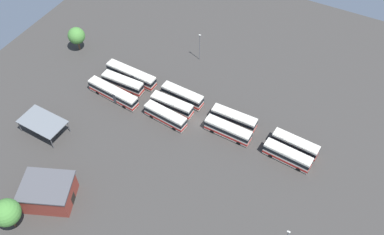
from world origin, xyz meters
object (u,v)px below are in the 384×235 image
bus_row3_slot2 (113,93)px  bus_row1_slot0 (234,118)px  bus_row2_slot2 (165,116)px  depot_building (49,192)px  bus_row1_slot1 (228,130)px  bus_row3_slot0 (131,75)px  lamp_post_near_entrance (200,46)px  tree_northeast (76,36)px  bus_row2_slot0 (182,96)px  bus_row0_slot0 (295,144)px  bus_row3_slot1 (123,83)px  bus_row0_slot1 (287,155)px  tree_west_edge (6,213)px  maintenance_shelter (42,122)px  bus_row2_slot1 (172,105)px

bus_row3_slot2 → bus_row1_slot0: bearing=-167.6°
bus_row2_slot2 → depot_building: size_ratio=0.88×
bus_row1_slot1 → depot_building: bearing=52.4°
bus_row1_slot0 → bus_row3_slot0: same height
lamp_post_near_entrance → tree_northeast: size_ratio=1.18×
bus_row2_slot0 → depot_building: bearing=74.4°
bus_row0_slot0 → bus_row3_slot1: size_ratio=0.96×
bus_row0_slot0 → bus_row1_slot1: 15.17m
bus_row0_slot1 → bus_row1_slot0: 15.13m
bus_row2_slot0 → bus_row0_slot1: bearing=170.1°
bus_row3_slot2 → bus_row0_slot0: bearing=-172.4°
depot_building → tree_west_edge: 8.69m
bus_row1_slot1 → bus_row3_slot0: size_ratio=0.79×
bus_row2_slot2 → lamp_post_near_entrance: lamp_post_near_entrance is taller
bus_row3_slot2 → lamp_post_near_entrance: (-11.93, -22.90, 2.73)m
maintenance_shelter → tree_northeast: size_ratio=1.52×
bus_row2_slot1 → bus_row3_slot0: 14.92m
bus_row2_slot2 → bus_row3_slot0: (14.71, -7.93, 0.00)m
bus_row1_slot0 → depot_building: bearing=55.8°
bus_row0_slot1 → maintenance_shelter: maintenance_shelter is taller
bus_row2_slot0 → tree_northeast: size_ratio=1.56×
bus_row1_slot0 → bus_row1_slot1: bearing=93.3°
maintenance_shelter → lamp_post_near_entrance: bearing=-116.8°
bus_row0_slot0 → bus_row1_slot0: same height
bus_row0_slot0 → bus_row3_slot0: bearing=-2.2°
bus_row0_slot1 → bus_row1_slot0: same height
bus_row1_slot1 → depot_building: size_ratio=0.90×
bus_row0_slot0 → bus_row3_slot2: 44.90m
bus_row2_slot0 → tree_northeast: (34.59, -3.73, 2.84)m
bus_row3_slot2 → lamp_post_near_entrance: 25.97m
bus_row1_slot1 → tree_west_edge: bearing=56.0°
bus_row2_slot0 → tree_west_edge: tree_west_edge is taller
bus_row3_slot1 → depot_building: size_ratio=0.90×
bus_row2_slot0 → bus_row3_slot1: bearing=11.9°
maintenance_shelter → tree_west_edge: size_ratio=1.33×
bus_row0_slot1 → bus_row3_slot0: size_ratio=0.77×
bus_row2_slot0 → bus_row1_slot0: bearing=176.8°
bus_row0_slot1 → bus_row3_slot0: (43.71, -5.30, 0.00)m
lamp_post_near_entrance → tree_west_edge: (9.22, 60.23, 0.74)m
bus_row2_slot2 → depot_building: (9.93, 29.04, 0.83)m
bus_row0_slot0 → bus_row2_slot2: size_ratio=0.97×
bus_row1_slot0 → bus_row3_slot1: (29.43, 2.44, 0.00)m
bus_row2_slot2 → lamp_post_near_entrance: (3.08, -23.25, 2.73)m
bus_row0_slot1 → bus_row1_slot1: bearing=-1.3°
bus_row3_slot1 → maintenance_shelter: (7.86, 20.21, 1.65)m
bus_row2_slot1 → maintenance_shelter: 29.79m
depot_building → tree_northeast: size_ratio=1.77×
bus_row3_slot0 → bus_row2_slot0: bearing=178.9°
bus_row1_slot0 → tree_northeast: tree_northeast is taller
maintenance_shelter → tree_northeast: tree_northeast is taller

